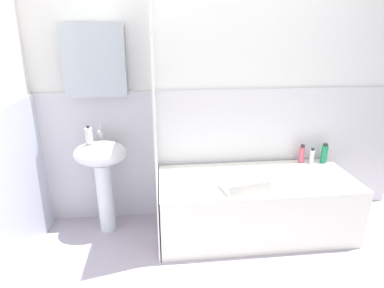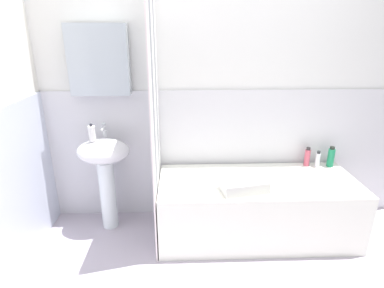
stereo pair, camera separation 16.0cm
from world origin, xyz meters
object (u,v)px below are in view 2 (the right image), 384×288
(shampoo_bottle, at_px, (331,157))
(body_wash_bottle, at_px, (318,160))
(conditioner_bottle, at_px, (307,157))
(bathtub, at_px, (256,207))
(sink, at_px, (105,164))
(towel_folded, at_px, (244,185))
(soap_dispenser, at_px, (92,133))

(shampoo_bottle, bearing_deg, body_wash_bottle, -175.59)
(shampoo_bottle, xyz_separation_m, conditioner_bottle, (-0.21, 0.02, -0.01))
(bathtub, relative_size, shampoo_bottle, 8.57)
(sink, distance_m, bathtub, 1.35)
(sink, relative_size, shampoo_bottle, 4.33)
(conditioner_bottle, relative_size, towel_folded, 0.50)
(sink, relative_size, conditioner_bottle, 4.67)
(bathtub, distance_m, shampoo_bottle, 0.84)
(bathtub, relative_size, towel_folded, 4.66)
(sink, bearing_deg, bathtub, -6.78)
(body_wash_bottle, bearing_deg, bathtub, -157.53)
(soap_dispenser, distance_m, bathtub, 1.51)
(conditioner_bottle, bearing_deg, sink, -176.00)
(conditioner_bottle, bearing_deg, body_wash_bottle, -21.00)
(bathtub, bearing_deg, conditioner_bottle, 28.65)
(sink, relative_size, bathtub, 0.51)
(sink, distance_m, body_wash_bottle, 1.89)
(soap_dispenser, height_order, conditioner_bottle, soap_dispenser)
(soap_dispenser, xyz_separation_m, body_wash_bottle, (1.96, 0.11, -0.31))
(soap_dispenser, distance_m, body_wash_bottle, 1.99)
(shampoo_bottle, bearing_deg, sink, -177.08)
(shampoo_bottle, relative_size, towel_folded, 0.54)
(soap_dispenser, distance_m, towel_folded, 1.29)
(sink, height_order, soap_dispenser, soap_dispenser)
(shampoo_bottle, xyz_separation_m, body_wash_bottle, (-0.12, -0.01, -0.02))
(soap_dispenser, bearing_deg, conditioner_bottle, 4.50)
(body_wash_bottle, xyz_separation_m, towel_folded, (-0.75, -0.42, -0.03))
(sink, bearing_deg, conditioner_bottle, 4.00)
(bathtub, bearing_deg, sink, 173.22)
(shampoo_bottle, height_order, body_wash_bottle, shampoo_bottle)
(sink, xyz_separation_m, bathtub, (1.29, -0.15, -0.35))
(bathtub, xyz_separation_m, body_wash_bottle, (0.60, 0.25, 0.33))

